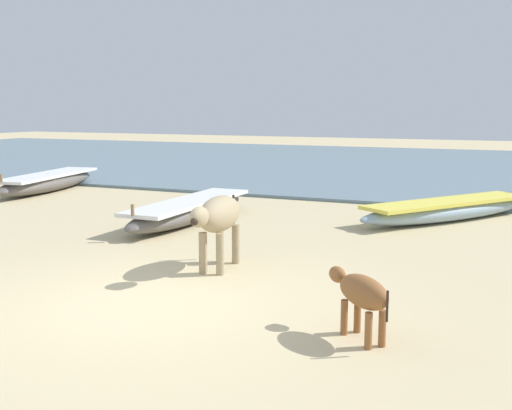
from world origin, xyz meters
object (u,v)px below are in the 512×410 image
at_px(fishing_boat_2, 48,182).
at_px(fishing_boat_6, 190,210).
at_px(fishing_boat_0, 448,209).
at_px(cow_adult_dun, 218,217).
at_px(calf_near_brown, 361,293).

bearing_deg(fishing_boat_2, fishing_boat_6, 56.27).
bearing_deg(fishing_boat_0, cow_adult_dun, -170.27).
xyz_separation_m(fishing_boat_6, cow_adult_dun, (2.19, -2.96, 0.50)).
distance_m(cow_adult_dun, calf_near_brown, 3.07).
relative_size(fishing_boat_0, fishing_boat_6, 0.99).
xyz_separation_m(fishing_boat_2, cow_adult_dun, (8.02, -5.38, 0.48)).
bearing_deg(fishing_boat_0, fishing_boat_6, 150.99).
relative_size(fishing_boat_2, cow_adult_dun, 2.81).
xyz_separation_m(fishing_boat_0, cow_adult_dun, (-2.45, -5.25, 0.51)).
bearing_deg(fishing_boat_6, fishing_boat_2, -113.51).
bearing_deg(cow_adult_dun, calf_near_brown, 46.99).
bearing_deg(fishing_boat_2, cow_adult_dun, 44.92).
bearing_deg(cow_adult_dun, fishing_boat_0, 147.63).
bearing_deg(fishing_boat_0, fishing_boat_2, 124.03).
distance_m(fishing_boat_6, cow_adult_dun, 3.71).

